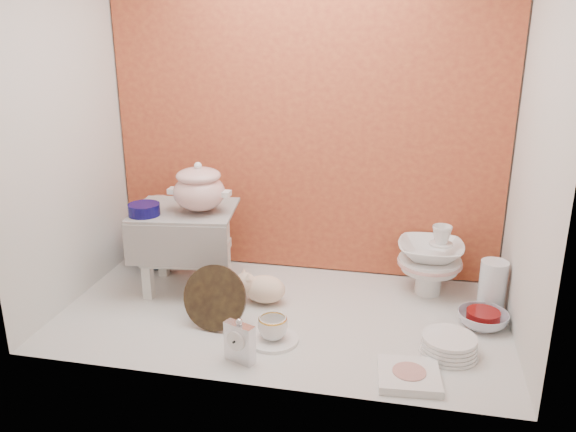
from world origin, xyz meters
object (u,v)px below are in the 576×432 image
Objects in this scene: soup_tureen at (199,187)px; mantel_clock at (240,340)px; porcelain_tower at (430,259)px; step_stool at (187,249)px; gold_rim_teacup at (273,328)px; blue_white_vase at (154,240)px; floral_platter at (163,234)px; plush_pig at (265,289)px; crystal_bowl at (483,319)px; dinner_plate_stack at (449,345)px.

mantel_clock is (0.32, -0.51, -0.40)m from soup_tureen.
mantel_clock is 0.52× the size of porcelain_tower.
mantel_clock is (0.40, -0.53, -0.10)m from step_stool.
blue_white_vase is at bearing 141.58° from gold_rim_teacup.
plush_pig is (0.55, -0.23, -0.12)m from floral_platter.
crystal_bowl is at bearing 19.72° from gold_rim_teacup.
plush_pig is (0.37, -0.08, -0.12)m from step_stool.
blue_white_vase reaches higher than gold_rim_teacup.
step_stool is at bearing 175.64° from crystal_bowl.
gold_rim_teacup is (0.40, -0.35, -0.42)m from soup_tureen.
porcelain_tower reaches higher than mantel_clock.
dinner_plate_stack is at bearing -21.39° from blue_white_vase.
step_stool is 2.20× the size of crystal_bowl.
mantel_clock is at bearing -153.31° from crystal_bowl.
floral_platter is 1.40× the size of blue_white_vase.
floral_platter is 2.24× the size of mantel_clock.
soup_tureen is 0.97× the size of blue_white_vase.
soup_tureen is at bearing -34.47° from floral_platter.
soup_tureen reaches higher than dinner_plate_stack.
crystal_bowl is (0.78, 0.28, -0.03)m from gold_rim_teacup.
plush_pig is (0.62, -0.28, -0.07)m from blue_white_vase.
floral_platter is at bearing 170.13° from crystal_bowl.
dinner_plate_stack is 0.65× the size of porcelain_tower.
dinner_plate_stack is at bearing -20.63° from floral_platter.
porcelain_tower reaches higher than gold_rim_teacup.
crystal_bowl is (1.44, -0.25, -0.16)m from floral_platter.
mantel_clock reaches higher than dinner_plate_stack.
soup_tureen is 0.43m from floral_platter.
soup_tureen is at bearing 144.31° from mantel_clock.
step_stool is 2.04× the size of dinner_plate_stack.
mantel_clock is 0.74× the size of plush_pig.
soup_tureen is 1.26m from crystal_bowl.
mantel_clock is (0.65, -0.73, -0.05)m from blue_white_vase.
gold_rim_teacup is at bearing -46.07° from step_stool.
step_stool is 1.18m from dinner_plate_stack.
step_stool is 1.15× the size of floral_platter.
plush_pig is 0.89m from crystal_bowl.
step_stool is 1.61× the size of blue_white_vase.
porcelain_tower is (1.30, -0.04, 0.03)m from blue_white_vase.
floral_platter is 1.23m from porcelain_tower.
gold_rim_teacup is (0.48, -0.38, -0.13)m from step_stool.
mantel_clock is 1.49× the size of gold_rim_teacup.
soup_tureen is 2.31× the size of gold_rim_teacup.
porcelain_tower is at bearing 128.98° from crystal_bowl.
soup_tureen is 1.04m from porcelain_tower.
dinner_plate_stack is at bearing 37.44° from mantel_clock.
step_stool is at bearing 163.36° from dinner_plate_stack.
floral_platter is at bearing -34.02° from blue_white_vase.
gold_rim_teacup is 0.83m from crystal_bowl.
porcelain_tower is at bearing 43.24° from gold_rim_teacup.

